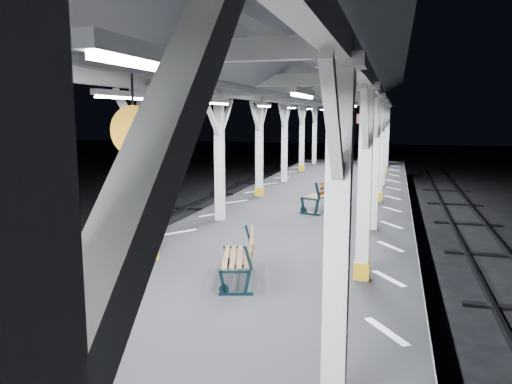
% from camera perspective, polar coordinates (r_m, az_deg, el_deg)
% --- Properties ---
extents(ground, '(120.00, 120.00, 0.00)m').
position_cam_1_polar(ground, '(7.84, -5.11, -20.24)').
color(ground, black).
rests_on(ground, ground).
extents(platform, '(6.00, 50.00, 1.00)m').
position_cam_1_polar(platform, '(7.61, -5.16, -16.95)').
color(platform, black).
rests_on(platform, ground).
extents(hazard_stripes_left, '(1.00, 48.00, 0.01)m').
position_cam_1_polar(hazard_stripes_left, '(8.54, -21.07, -10.93)').
color(hazard_stripes_left, silver).
rests_on(hazard_stripes_left, platform).
extents(hazard_stripes_right, '(1.00, 48.00, 0.01)m').
position_cam_1_polar(hazard_stripes_right, '(6.98, 14.64, -15.13)').
color(hazard_stripes_right, silver).
rests_on(hazard_stripes_right, platform).
extents(canopy, '(5.40, 49.00, 4.65)m').
position_cam_1_polar(canopy, '(6.88, -5.69, 15.05)').
color(canopy, silver).
rests_on(canopy, platform).
extents(bench_mid, '(0.95, 1.60, 0.82)m').
position_cam_1_polar(bench_mid, '(8.55, -1.64, -7.27)').
color(bench_mid, black).
rests_on(bench_mid, platform).
extents(bench_far, '(1.20, 1.87, 0.95)m').
position_cam_1_polar(bench_far, '(14.79, 8.17, -0.19)').
color(bench_far, black).
rests_on(bench_far, platform).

